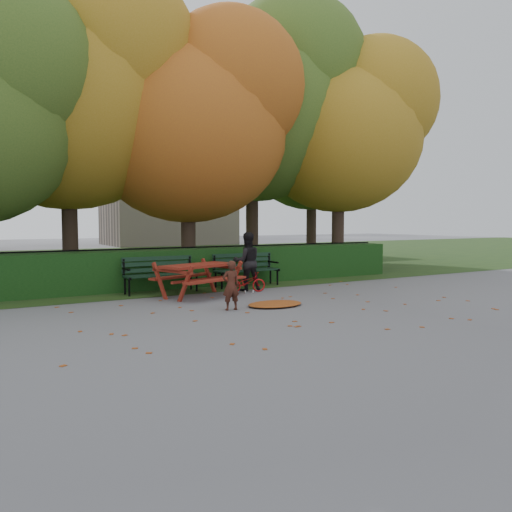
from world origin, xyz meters
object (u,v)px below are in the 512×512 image
tree_c (201,119)px  tree_g (321,139)px  bench_left (160,271)px  tree_e (350,127)px  bicycle (246,282)px  tree_d (265,100)px  picnic_table (198,271)px  adult (247,262)px  tree_b (81,90)px  bench_right (245,267)px  child (231,285)px

tree_c → tree_g: (7.50, 3.80, 0.55)m
bench_left → tree_e: bearing=14.8°
tree_e → bicycle: (-5.99, -3.14, -4.83)m
tree_d → picnic_table: 8.49m
picnic_table → adult: bearing=-7.5°
tree_b → bench_right: bearing=-40.7°
tree_c → bench_right: size_ratio=4.44×
tree_b → tree_g: size_ratio=1.03×
tree_c → child: bearing=-108.4°
tree_c → tree_g: bearing=26.9°
tree_b → bench_right: 6.76m
tree_e → child: bearing=-145.5°
picnic_table → bicycle: (1.30, 0.02, -0.33)m
tree_c → picnic_table: 5.64m
tree_c → bench_left: tree_c is taller
tree_d → tree_e: tree_d is taller
adult → bicycle: 0.58m
tree_e → bicycle: size_ratio=8.49×
adult → tree_g: bearing=-124.3°
tree_c → child: tree_c is taller
tree_e → adult: tree_e is taller
picnic_table → child: bearing=-113.4°
child → adult: adult is taller
bench_right → child: (-2.03, -3.05, -0.03)m
picnic_table → tree_e: bearing=4.8°
tree_b → bicycle: tree_b is taller
tree_e → picnic_table: (-7.29, -3.16, -4.50)m
tree_g → tree_e: bearing=-114.4°
tree_d → child: tree_d is taller
child → adult: size_ratio=0.66×
tree_d → tree_g: bearing=29.6°
adult → tree_c: bearing=-78.7°
tree_g → bench_right: size_ratio=4.75×
bench_left → adult: 2.16m
child → bicycle: 2.48m
bench_right → child: size_ratio=1.84×
tree_b → picnic_table: bearing=-68.0°
tree_d → bicycle: tree_d is taller
tree_d → bench_left: 8.31m
bench_right → adult: bearing=-116.6°
tree_g → bicycle: tree_g is taller
tree_g → bench_left: 12.37m
tree_e → adult: (-5.82, -2.87, -4.35)m
bench_right → picnic_table: (-1.87, -1.09, 0.07)m
tree_c → tree_g: size_ratio=0.94×
child → bench_right: bearing=-119.8°
tree_b → tree_d: size_ratio=0.92×
tree_e → bench_right: (-5.42, -2.07, -4.56)m
tree_b → child: bearing=-76.1°
bench_left → adult: size_ratio=1.22×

